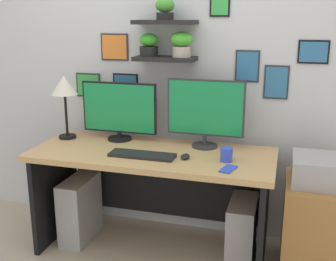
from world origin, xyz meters
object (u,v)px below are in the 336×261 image
computer_mouse (185,156)px  coffee_mug (226,154)px  computer_tower_right (242,231)px  monitor_right (206,111)px  drawer_cabinet (317,229)px  desk (155,177)px  desk_lamp (64,89)px  monitor_left (119,110)px  cell_phone (228,169)px  printer (324,171)px  computer_tower_left (80,209)px  keyboard (142,155)px

computer_mouse → coffee_mug: size_ratio=1.00×
coffee_mug → computer_tower_right: (0.11, 0.10, -0.58)m
monitor_right → computer_tower_right: (0.31, -0.16, -0.79)m
drawer_cabinet → desk: bearing=178.5°
coffee_mug → desk: bearing=168.3°
desk → desk_lamp: desk_lamp is taller
desk → monitor_right: bearing=26.6°
monitor_left → cell_phone: size_ratio=4.09×
monitor_left → coffee_mug: 0.90m
computer_tower_right → monitor_left: bearing=170.2°
coffee_mug → printer: (0.60, 0.08, -0.08)m
monitor_left → computer_tower_left: bearing=-142.0°
drawer_cabinet → cell_phone: bearing=-157.7°
printer → computer_tower_right: size_ratio=0.87×
coffee_mug → computer_tower_right: coffee_mug is taller
cell_phone → desk_lamp: bearing=178.6°
desk → drawer_cabinet: (1.11, -0.03, -0.22)m
coffee_mug → cell_phone: bearing=-76.6°
monitor_left → drawer_cabinet: 1.59m
computer_tower_left → computer_tower_right: 1.21m
desk → coffee_mug: (0.52, -0.11, 0.25)m
monitor_left → coffee_mug: size_ratio=6.36×
desk → drawer_cabinet: bearing=-1.5°
cell_phone → coffee_mug: coffee_mug is taller
drawer_cabinet → computer_tower_left: (-1.70, -0.01, -0.08)m
computer_tower_right → keyboard: bearing=-165.9°
monitor_right → coffee_mug: (0.19, -0.27, -0.21)m
computer_mouse → computer_tower_right: computer_mouse is taller
monitor_right → computer_mouse: size_ratio=6.03×
monitor_right → computer_mouse: (-0.07, -0.30, -0.24)m
monitor_right → computer_mouse: 0.39m
coffee_mug → computer_tower_left: 1.24m
computer_mouse → computer_tower_left: 0.99m
computer_tower_right → monitor_right: bearing=151.8°
computer_tower_left → cell_phone: bearing=-10.9°
computer_mouse → printer: bearing=6.9°
keyboard → printer: 1.15m
drawer_cabinet → computer_tower_right: 0.50m
computer_tower_left → computer_mouse: bearing=-6.3°
monitor_left → monitor_right: bearing=-0.0°
computer_mouse → keyboard: bearing=-173.1°
keyboard → coffee_mug: 0.55m
printer → coffee_mug: bearing=-172.6°
monitor_left → computer_mouse: (0.58, -0.30, -0.21)m
desk_lamp → coffee_mug: bearing=-8.9°
printer → monitor_right: bearing=166.4°
keyboard → coffee_mug: coffee_mug is taller
monitor_left → keyboard: bearing=-48.4°
monitor_right → desk_lamp: bearing=-175.9°
drawer_cabinet → printer: (0.00, -0.00, 0.40)m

